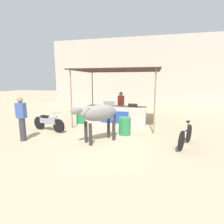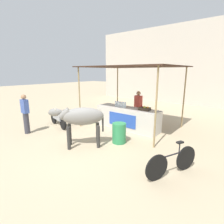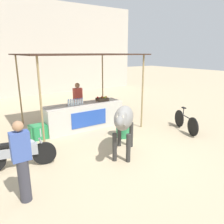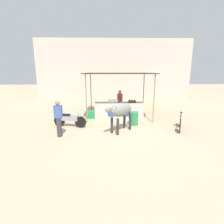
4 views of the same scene
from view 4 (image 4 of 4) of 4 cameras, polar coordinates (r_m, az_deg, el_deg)
ground_plane at (r=9.04m, az=3.13°, el=-5.45°), size 60.00×60.00×0.00m
building_wall_far at (r=18.74m, az=0.66°, el=13.74°), size 16.00×0.50×6.09m
stall_counter at (r=11.02m, az=2.24°, el=0.59°), size 3.00×0.82×0.96m
stall_awning at (r=11.06m, az=2.24°, el=12.04°), size 4.20×3.20×2.78m
water_bottle_row at (r=10.84m, az=0.43°, el=3.60°), size 0.61×0.07×0.25m
fruit_crate at (r=11.05m, az=6.61°, el=3.46°), size 0.44×0.32×0.18m
vendor_behind_counter at (r=11.69m, az=2.56°, el=3.18°), size 0.34×0.22×1.65m
cooler_box at (r=11.01m, az=-6.94°, el=-0.80°), size 0.60×0.44×0.48m
water_barrel at (r=9.62m, az=7.05°, el=-2.07°), size 0.50×0.50×0.74m
cow at (r=8.34m, az=2.82°, el=0.32°), size 1.51×1.58×1.44m
motorcycle_parked at (r=9.46m, az=-13.54°, el=-2.25°), size 1.77×0.65×0.90m
bicycle_leaning at (r=9.50m, az=21.41°, el=-3.24°), size 0.69×1.54×0.85m
passerby_on_street at (r=8.10m, az=-17.05°, el=-2.00°), size 0.34×0.22×1.65m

